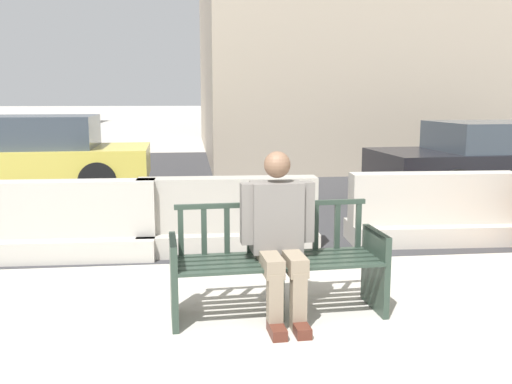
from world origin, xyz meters
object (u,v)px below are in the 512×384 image
car_taxi_near (29,155)px  jersey_barrier_centre (228,221)px  jersey_barrier_right (432,214)px  car_sedan_mid (505,159)px  street_bench (277,266)px  seated_person (279,232)px  jersey_barrier_left (63,226)px

car_taxi_near → jersey_barrier_centre: bearing=-52.9°
jersey_barrier_right → car_sedan_mid: bearing=48.2°
street_bench → jersey_barrier_right: bearing=43.1°
seated_person → car_sedan_mid: (4.71, 4.93, -0.03)m
jersey_barrier_left → jersey_barrier_right: size_ratio=1.00×
street_bench → seated_person: seated_person is taller
car_sedan_mid → jersey_barrier_centre: bearing=-149.5°
car_taxi_near → car_sedan_mid: 8.40m
seated_person → car_taxi_near: (-3.56, 6.36, 0.00)m
street_bench → jersey_barrier_centre: 1.96m
jersey_barrier_centre → car_sedan_mid: bearing=30.5°
car_sedan_mid → car_taxi_near: bearing=170.2°
street_bench → car_sedan_mid: bearing=45.9°
jersey_barrier_centre → jersey_barrier_left: 1.80m
street_bench → jersey_barrier_right: (2.20, 2.06, -0.06)m
seated_person → street_bench: bearing=94.4°
street_bench → car_taxi_near: size_ratio=0.39×
street_bench → car_sedan_mid: car_sedan_mid is taller
jersey_barrier_left → car_sedan_mid: 7.41m
jersey_barrier_right → car_sedan_mid: car_sedan_mid is taller
street_bench → car_sedan_mid: 6.79m
seated_person → car_sedan_mid: 6.82m
jersey_barrier_left → car_sedan_mid: size_ratio=0.43×
jersey_barrier_right → car_taxi_near: 7.16m
street_bench → jersey_barrier_left: size_ratio=0.85×
jersey_barrier_right → car_taxi_near: car_taxi_near is taller
street_bench → jersey_barrier_centre: street_bench is taller
street_bench → car_sedan_mid: (4.72, 4.87, 0.26)m
seated_person → jersey_barrier_centre: (-0.27, 2.00, -0.35)m
jersey_barrier_left → jersey_barrier_centre: bearing=1.5°
seated_person → jersey_barrier_right: (2.20, 2.12, -0.35)m
seated_person → jersey_barrier_left: bearing=136.6°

